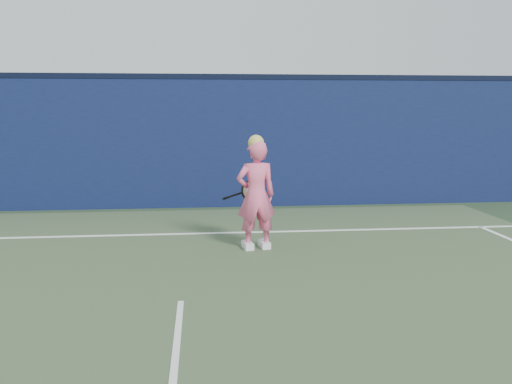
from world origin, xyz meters
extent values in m
plane|color=#253A24|center=(0.00, 0.00, 0.00)|extent=(80.00, 80.00, 0.00)
cube|color=#0D153D|center=(0.00, 6.50, 1.25)|extent=(24.00, 0.40, 2.50)
cube|color=black|center=(0.00, 6.50, 2.55)|extent=(24.00, 0.42, 0.10)
imported|color=#F55F8A|center=(0.98, 3.05, 0.76)|extent=(0.60, 0.44, 1.51)
sphere|color=#D2BE5E|center=(0.98, 3.05, 1.48)|extent=(0.22, 0.22, 0.22)
cube|color=white|center=(1.10, 3.07, 0.05)|extent=(0.16, 0.29, 0.10)
cube|color=white|center=(0.86, 3.03, 0.05)|extent=(0.16, 0.29, 0.10)
torus|color=black|center=(0.94, 3.49, 0.76)|extent=(0.29, 0.17, 0.30)
torus|color=gold|center=(0.94, 3.49, 0.76)|extent=(0.24, 0.13, 0.25)
cylinder|color=beige|center=(0.94, 3.49, 0.76)|extent=(0.23, 0.13, 0.24)
cylinder|color=black|center=(0.71, 3.47, 0.70)|extent=(0.27, 0.10, 0.10)
cylinder|color=black|center=(0.59, 3.46, 0.66)|extent=(0.13, 0.07, 0.07)
cube|color=white|center=(0.00, 4.00, 0.01)|extent=(11.00, 0.08, 0.01)
camera|label=1|loc=(0.22, -4.30, 1.95)|focal=38.00mm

